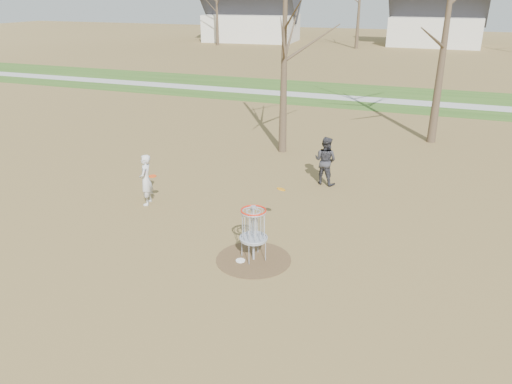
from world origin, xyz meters
TOP-DOWN VIEW (x-y plane):
  - ground at (0.00, 0.00)m, footprint 160.00×160.00m
  - green_band at (0.00, 21.00)m, footprint 160.00×8.00m
  - footpath at (0.00, 20.00)m, footprint 160.00×1.50m
  - dirt_circle at (0.00, 0.00)m, footprint 1.80×1.80m
  - player_standing at (-4.17, 2.02)m, footprint 0.51×0.64m
  - player_throwing at (0.40, 5.55)m, footprint 0.91×0.78m
  - disc_grounded at (-0.26, -0.19)m, footprint 0.22×0.22m
  - discs_in_play at (-1.74, 1.69)m, footprint 4.25×0.60m
  - disc_golf_basket at (0.00, 0.00)m, footprint 0.64×0.64m
  - houses_row at (4.32, 52.56)m, footprint 56.51×10.01m

SIDE VIEW (x-z plane):
  - ground at x=0.00m, z-range 0.00..0.00m
  - green_band at x=0.00m, z-range 0.00..0.01m
  - dirt_circle at x=0.00m, z-range 0.00..0.01m
  - footpath at x=0.00m, z-range 0.01..0.02m
  - disc_grounded at x=-0.26m, z-range 0.01..0.03m
  - player_standing at x=-4.17m, z-range 0.00..1.54m
  - player_throwing at x=0.40m, z-range 0.00..1.60m
  - disc_golf_basket at x=0.00m, z-range 0.24..1.59m
  - discs_in_play at x=-1.74m, z-range 0.95..1.31m
  - houses_row at x=4.32m, z-range -0.11..7.15m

